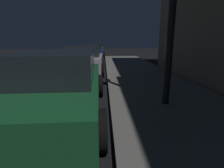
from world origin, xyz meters
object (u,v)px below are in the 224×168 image
Objects in this scene: car_green at (58,86)px; car_blue at (92,52)px; car_silver at (85,59)px; car_yellow_cab at (95,49)px.

car_blue is (-0.00, 11.58, -0.00)m from car_green.
car_blue is (0.00, 5.90, -0.00)m from car_silver.
car_blue is at bearing 90.00° from car_silver.
car_blue and car_yellow_cab have the same top height.
car_silver is 11.71m from car_yellow_cab.
car_yellow_cab is (-0.00, 11.71, 0.00)m from car_silver.
car_green is at bearing -89.99° from car_silver.
car_silver is 0.95× the size of car_blue.
car_silver is 0.97× the size of car_yellow_cab.
car_green is 5.68m from car_silver.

